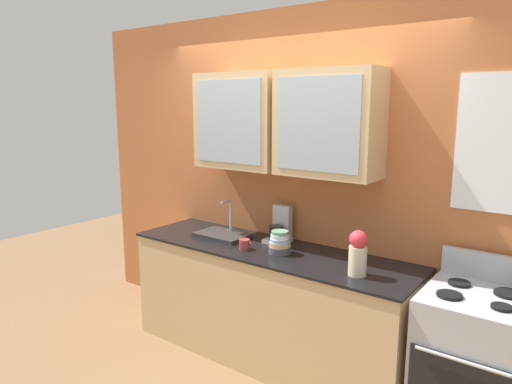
{
  "coord_description": "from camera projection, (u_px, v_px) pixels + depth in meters",
  "views": [
    {
      "loc": [
        1.96,
        -2.79,
        1.99
      ],
      "look_at": [
        -0.12,
        0.0,
        1.32
      ],
      "focal_mm": 32.67,
      "sensor_mm": 36.0,
      "label": 1
    }
  ],
  "objects": [
    {
      "name": "ground_plane",
      "position": [
        268.0,
        356.0,
        3.73
      ],
      "size": [
        10.0,
        10.0,
        0.0
      ],
      "primitive_type": "plane",
      "color": "brown"
    },
    {
      "name": "cup_near_sink",
      "position": [
        245.0,
        244.0,
        3.54
      ],
      "size": [
        0.11,
        0.08,
        0.08
      ],
      "color": "#993838",
      "rests_on": "counter"
    },
    {
      "name": "vase",
      "position": [
        358.0,
        253.0,
        2.98
      ],
      "size": [
        0.12,
        0.12,
        0.3
      ],
      "color": "beige",
      "rests_on": "counter"
    },
    {
      "name": "sink_faucet",
      "position": [
        223.0,
        234.0,
        3.87
      ],
      "size": [
        0.43,
        0.28,
        0.3
      ],
      "color": "#2D2D30",
      "rests_on": "counter"
    },
    {
      "name": "bowl_stack",
      "position": [
        280.0,
        243.0,
        3.44
      ],
      "size": [
        0.17,
        0.17,
        0.17
      ],
      "color": "#4C4C54",
      "rests_on": "counter"
    },
    {
      "name": "stove_range",
      "position": [
        472.0,
        365.0,
        2.77
      ],
      "size": [
        0.6,
        0.65,
        1.08
      ],
      "color": "#ADAFB5",
      "rests_on": "ground_plane"
    },
    {
      "name": "back_wall_unit",
      "position": [
        293.0,
        169.0,
        3.71
      ],
      "size": [
        4.43,
        0.44,
        2.71
      ],
      "color": "#B76638",
      "rests_on": "ground_plane"
    },
    {
      "name": "coffee_maker",
      "position": [
        280.0,
        228.0,
        3.73
      ],
      "size": [
        0.17,
        0.2,
        0.29
      ],
      "color": "#B7B7BC",
      "rests_on": "counter"
    },
    {
      "name": "counter",
      "position": [
        268.0,
        303.0,
        3.64
      ],
      "size": [
        2.31,
        0.67,
        0.9
      ],
      "color": "tan",
      "rests_on": "ground_plane"
    }
  ]
}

